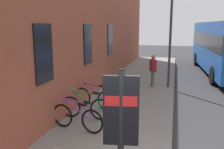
{
  "coord_description": "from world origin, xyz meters",
  "views": [
    {
      "loc": [
        -4.0,
        0.03,
        3.15
      ],
      "look_at": [
        3.13,
        1.86,
        1.68
      ],
      "focal_mm": 39.7,
      "sensor_mm": 36.0,
      "label": 1
    }
  ],
  "objects_px": {
    "pedestrian_by_facade": "(153,67)",
    "street_lamp": "(171,26)",
    "bicycle_mid_rack": "(86,107)",
    "bicycle_leaning_wall": "(94,98)",
    "bicycle_end_of_row": "(77,117)",
    "city_bus": "(224,45)",
    "transit_info_sign": "(121,120)"
  },
  "relations": [
    {
      "from": "bicycle_end_of_row",
      "to": "street_lamp",
      "type": "distance_m",
      "value": 7.02
    },
    {
      "from": "bicycle_end_of_row",
      "to": "street_lamp",
      "type": "relative_size",
      "value": 0.34
    },
    {
      "from": "transit_info_sign",
      "to": "pedestrian_by_facade",
      "type": "relative_size",
      "value": 1.51
    },
    {
      "from": "bicycle_mid_rack",
      "to": "street_lamp",
      "type": "relative_size",
      "value": 0.35
    },
    {
      "from": "bicycle_leaning_wall",
      "to": "pedestrian_by_facade",
      "type": "height_order",
      "value": "pedestrian_by_facade"
    },
    {
      "from": "bicycle_mid_rack",
      "to": "street_lamp",
      "type": "xyz_separation_m",
      "value": [
        5.12,
        -2.5,
        2.63
      ]
    },
    {
      "from": "bicycle_mid_rack",
      "to": "bicycle_leaning_wall",
      "type": "bearing_deg",
      "value": 3.08
    },
    {
      "from": "bicycle_end_of_row",
      "to": "transit_info_sign",
      "type": "xyz_separation_m",
      "value": [
        -2.85,
        -1.93,
        1.21
      ]
    },
    {
      "from": "transit_info_sign",
      "to": "city_bus",
      "type": "bearing_deg",
      "value": -15.3
    },
    {
      "from": "bicycle_end_of_row",
      "to": "bicycle_mid_rack",
      "type": "distance_m",
      "value": 0.93
    },
    {
      "from": "bicycle_end_of_row",
      "to": "street_lamp",
      "type": "height_order",
      "value": "street_lamp"
    },
    {
      "from": "bicycle_leaning_wall",
      "to": "city_bus",
      "type": "bearing_deg",
      "value": -33.01
    },
    {
      "from": "transit_info_sign",
      "to": "street_lamp",
      "type": "relative_size",
      "value": 0.47
    },
    {
      "from": "bicycle_mid_rack",
      "to": "city_bus",
      "type": "relative_size",
      "value": 0.17
    },
    {
      "from": "transit_info_sign",
      "to": "pedestrian_by_facade",
      "type": "height_order",
      "value": "transit_info_sign"
    },
    {
      "from": "bicycle_mid_rack",
      "to": "bicycle_leaning_wall",
      "type": "height_order",
      "value": "same"
    },
    {
      "from": "bicycle_mid_rack",
      "to": "street_lamp",
      "type": "height_order",
      "value": "street_lamp"
    },
    {
      "from": "bicycle_end_of_row",
      "to": "bicycle_mid_rack",
      "type": "relative_size",
      "value": 0.98
    },
    {
      "from": "pedestrian_by_facade",
      "to": "street_lamp",
      "type": "height_order",
      "value": "street_lamp"
    },
    {
      "from": "bicycle_end_of_row",
      "to": "city_bus",
      "type": "xyz_separation_m",
      "value": [
        11.0,
        -5.72,
        1.41
      ]
    },
    {
      "from": "bicycle_leaning_wall",
      "to": "city_bus",
      "type": "xyz_separation_m",
      "value": [
        9.02,
        -5.86,
        1.41
      ]
    },
    {
      "from": "bicycle_end_of_row",
      "to": "transit_info_sign",
      "type": "relative_size",
      "value": 0.72
    },
    {
      "from": "bicycle_mid_rack",
      "to": "transit_info_sign",
      "type": "relative_size",
      "value": 0.74
    },
    {
      "from": "bicycle_leaning_wall",
      "to": "bicycle_mid_rack",
      "type": "bearing_deg",
      "value": -176.92
    },
    {
      "from": "bicycle_leaning_wall",
      "to": "pedestrian_by_facade",
      "type": "relative_size",
      "value": 1.07
    },
    {
      "from": "transit_info_sign",
      "to": "street_lamp",
      "type": "height_order",
      "value": "street_lamp"
    },
    {
      "from": "bicycle_end_of_row",
      "to": "pedestrian_by_facade",
      "type": "height_order",
      "value": "pedestrian_by_facade"
    },
    {
      "from": "transit_info_sign",
      "to": "pedestrian_by_facade",
      "type": "distance_m",
      "value": 8.74
    },
    {
      "from": "bicycle_mid_rack",
      "to": "transit_info_sign",
      "type": "height_order",
      "value": "transit_info_sign"
    },
    {
      "from": "street_lamp",
      "to": "pedestrian_by_facade",
      "type": "bearing_deg",
      "value": 102.69
    },
    {
      "from": "pedestrian_by_facade",
      "to": "bicycle_leaning_wall",
      "type": "bearing_deg",
      "value": 155.25
    },
    {
      "from": "transit_info_sign",
      "to": "street_lamp",
      "type": "xyz_separation_m",
      "value": [
        8.89,
        -0.49,
        1.42
      ]
    }
  ]
}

